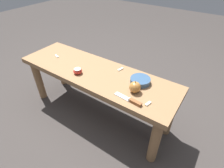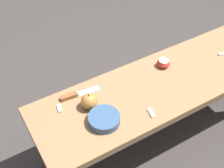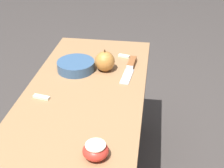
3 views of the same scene
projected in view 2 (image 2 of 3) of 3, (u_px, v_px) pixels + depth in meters
name	position (u px, v px, depth m)	size (l,w,h in m)	color
ground_plane	(152.00, 137.00, 1.84)	(8.00, 8.00, 0.00)	#383330
wooden_bench	(159.00, 94.00, 1.58)	(1.31, 0.40, 0.45)	olive
knife	(75.00, 95.00, 1.46)	(0.19, 0.05, 0.02)	#B7BABF
apple_whole	(89.00, 101.00, 1.39)	(0.07, 0.07, 0.08)	#B27233
apple_cut	(163.00, 63.00, 1.60)	(0.07, 0.07, 0.04)	red
apple_slice_near_knife	(59.00, 108.00, 1.41)	(0.03, 0.05, 0.01)	beige
apple_slice_center	(151.00, 113.00, 1.39)	(0.03, 0.06, 0.01)	beige
apple_slice_near_bowl	(223.00, 54.00, 1.67)	(0.06, 0.03, 0.01)	beige
bowl	(104.00, 119.00, 1.35)	(0.14, 0.14, 0.04)	#335175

